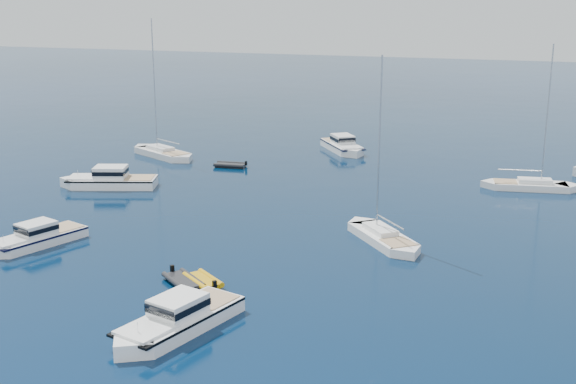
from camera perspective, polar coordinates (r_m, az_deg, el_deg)
name	(u,v)px	position (r m, az deg, el deg)	size (l,w,h in m)	color
ground	(97,368)	(38.50, -14.56, -13.09)	(400.00, 400.00, 0.00)	#072249
motor_cruiser_near	(177,331)	(41.59, -8.62, -10.57)	(2.90, 9.48, 2.49)	white
motor_cruiser_left	(36,245)	(57.62, -18.95, -3.93)	(2.58, 8.44, 2.22)	white
motor_cruiser_centre	(109,187)	(73.21, -13.67, 0.38)	(3.05, 9.98, 2.62)	white
motor_cruiser_horizon	(343,151)	(88.23, 4.29, 3.18)	(2.89, 9.43, 2.48)	white
sailboat_mid_r	(382,241)	(55.84, 7.32, -3.81)	(2.53, 9.73, 14.30)	white
sailboat_centre	(530,189)	(74.07, 18.24, 0.22)	(2.51, 9.67, 14.21)	silver
sailboat_far_l	(163,156)	(86.27, -9.68, 2.75)	(2.85, 10.96, 16.10)	silver
tender_yellow	(203,284)	(47.71, -6.60, -7.09)	(1.79, 3.18, 0.95)	#D0970C
tender_grey_near	(184,284)	(47.81, -8.08, -7.09)	(1.94, 3.50, 0.95)	black
tender_grey_far	(230,167)	(79.87, -4.48, 1.95)	(1.96, 3.55, 0.95)	black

